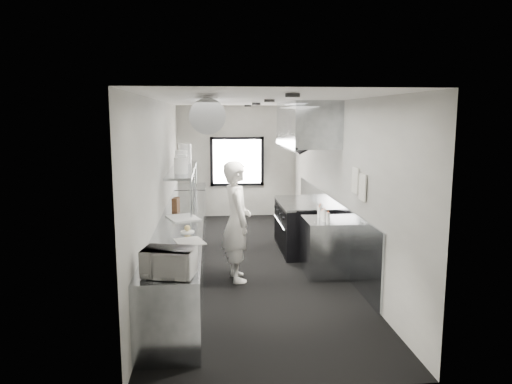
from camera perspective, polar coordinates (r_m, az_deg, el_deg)
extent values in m
cube|color=black|center=(8.53, -0.67, -8.36)|extent=(3.00, 8.00, 0.01)
cube|color=white|center=(8.14, -0.71, 10.81)|extent=(3.00, 8.00, 0.01)
cube|color=beige|center=(12.18, -2.27, 3.66)|extent=(3.00, 0.02, 2.80)
cube|color=beige|center=(4.32, 3.79, -6.52)|extent=(3.00, 0.02, 2.80)
cube|color=beige|center=(8.23, -11.16, 0.84)|extent=(0.02, 8.00, 2.80)
cube|color=beige|center=(8.47, 9.47, 1.12)|extent=(0.02, 8.00, 2.80)
cube|color=gray|center=(8.91, 8.71, -4.03)|extent=(0.03, 5.50, 1.10)
cylinder|color=#93969B|center=(8.50, -5.70, 9.01)|extent=(0.40, 6.40, 0.40)
cube|color=white|center=(12.14, -2.26, 3.64)|extent=(1.20, 0.03, 1.10)
cube|color=black|center=(12.12, -2.28, 6.35)|extent=(1.36, 0.03, 0.08)
cube|color=black|center=(12.23, -2.25, 0.96)|extent=(1.36, 0.03, 0.08)
cube|color=black|center=(12.14, -5.29, 3.61)|extent=(0.08, 0.03, 1.25)
cube|color=black|center=(12.21, 0.74, 3.68)|extent=(0.08, 0.03, 1.25)
cube|color=gray|center=(8.98, 6.00, 8.05)|extent=(0.80, 2.20, 0.80)
cube|color=gray|center=(8.93, 3.55, 5.57)|extent=(0.05, 2.20, 0.05)
cube|color=black|center=(8.98, 5.46, 5.89)|extent=(0.50, 2.10, 0.28)
cube|color=gray|center=(7.91, -8.76, -6.48)|extent=(0.70, 6.00, 0.90)
cube|color=gray|center=(9.17, -8.72, 2.69)|extent=(0.45, 3.00, 0.04)
cylinder|color=gray|center=(7.83, -7.76, -0.83)|extent=(0.04, 0.04, 0.66)
cylinder|color=gray|center=(9.21, -7.42, 0.67)|extent=(0.04, 0.04, 0.66)
cylinder|color=gray|center=(10.59, -7.18, 1.79)|extent=(0.04, 0.04, 0.66)
cube|color=black|center=(9.22, 5.49, -4.16)|extent=(0.85, 1.60, 0.90)
cube|color=gray|center=(9.12, 5.53, -1.28)|extent=(0.85, 1.60, 0.04)
cube|color=gray|center=(9.15, 2.96, -4.23)|extent=(0.03, 1.55, 0.80)
cylinder|color=gray|center=(9.12, 2.78, -3.62)|extent=(0.03, 1.30, 0.03)
cube|color=gray|center=(7.91, 8.14, -6.44)|extent=(0.65, 0.80, 0.90)
cube|color=gray|center=(11.51, -7.74, -1.52)|extent=(0.70, 1.20, 0.90)
cube|color=white|center=(7.29, 11.70, 1.36)|extent=(0.02, 0.28, 0.38)
cube|color=white|center=(6.97, 12.53, 0.56)|extent=(0.02, 0.28, 0.38)
imported|color=white|center=(7.45, -2.31, -3.49)|extent=(0.55, 0.75, 1.87)
imported|color=silver|center=(5.13, -10.31, -8.21)|extent=(0.56, 0.47, 0.29)
cylinder|color=#B8C0B1|center=(5.82, -11.07, -7.20)|extent=(0.13, 0.13, 0.09)
cylinder|color=#B8C0B1|center=(5.74, -11.26, -7.42)|extent=(0.17, 0.17, 0.09)
cube|color=silver|center=(6.45, -7.90, -5.84)|extent=(0.46, 0.52, 0.01)
cylinder|color=white|center=(6.98, -8.15, -4.68)|extent=(0.24, 0.24, 0.02)
sphere|color=#D4B96F|center=(6.97, -8.16, -4.27)|extent=(0.09, 0.09, 0.09)
cube|color=silver|center=(7.90, -8.67, -3.05)|extent=(0.62, 0.70, 0.02)
cube|color=brown|center=(8.56, -9.51, -1.43)|extent=(0.13, 0.22, 0.22)
cylinder|color=white|center=(8.31, -8.90, 3.14)|extent=(0.26, 0.26, 0.28)
cylinder|color=white|center=(8.78, -8.86, 3.44)|extent=(0.22, 0.22, 0.28)
cylinder|color=white|center=(9.21, -8.87, 3.89)|extent=(0.27, 0.27, 0.34)
cylinder|color=white|center=(9.99, -8.45, 4.52)|extent=(0.35, 0.35, 0.41)
cylinder|color=silver|center=(7.53, 8.56, -3.06)|extent=(0.07, 0.07, 0.17)
cylinder|color=silver|center=(7.64, 8.12, -2.77)|extent=(0.07, 0.07, 0.20)
cylinder|color=silver|center=(7.73, 7.86, -2.77)|extent=(0.07, 0.07, 0.16)
cylinder|color=silver|center=(7.94, 7.52, -2.39)|extent=(0.07, 0.07, 0.18)
cylinder|color=silver|center=(8.04, 7.64, -2.17)|extent=(0.08, 0.08, 0.20)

